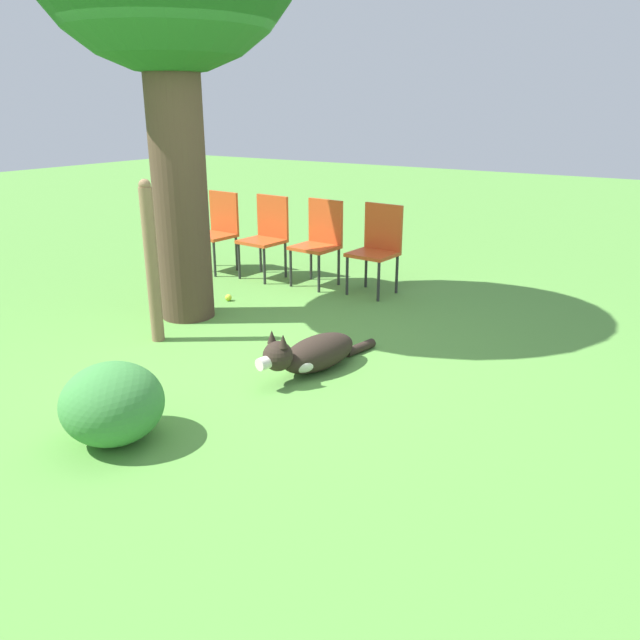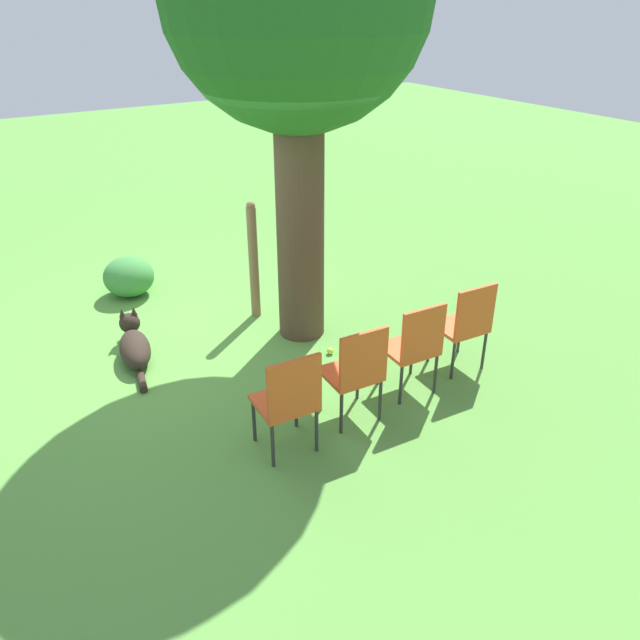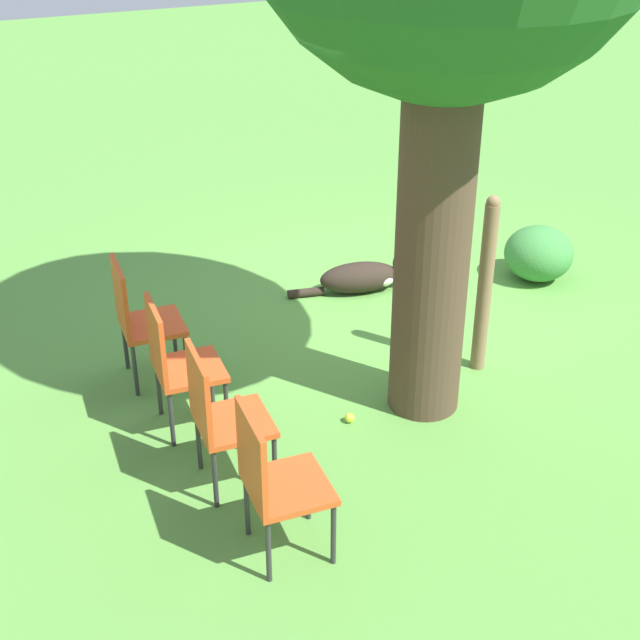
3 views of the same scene
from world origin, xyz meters
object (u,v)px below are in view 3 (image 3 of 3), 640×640
at_px(dog, 368,275).
at_px(red_chair_2, 219,412).
at_px(red_chair_0, 139,315).
at_px(tennis_ball, 350,418).
at_px(red_chair_3, 272,477).
at_px(red_chair_1, 175,359).
at_px(fence_post, 485,285).

bearing_deg(dog, red_chair_2, -124.06).
xyz_separation_m(red_chair_0, tennis_ball, (-1.10, 1.09, -0.48)).
relative_size(red_chair_2, tennis_ball, 13.44).
bearing_deg(red_chair_3, red_chair_1, 98.81).
relative_size(red_chair_3, tennis_ball, 13.44).
bearing_deg(red_chair_1, dog, 35.36).
bearing_deg(red_chair_3, fence_post, 32.86).
distance_m(red_chair_0, red_chair_3, 2.02).
bearing_deg(red_chair_2, dog, 47.97).
xyz_separation_m(red_chair_1, red_chair_3, (-0.12, 1.34, 0.00)).
bearing_deg(tennis_ball, red_chair_2, 14.49).
bearing_deg(tennis_ball, dog, -120.74).
xyz_separation_m(red_chair_1, red_chair_2, (-0.06, 0.67, 0.00)).
bearing_deg(tennis_ball, red_chair_3, 45.42).
distance_m(dog, red_chair_3, 3.26).
distance_m(dog, tennis_ball, 1.96).
distance_m(red_chair_0, red_chair_1, 0.67).
relative_size(red_chair_0, tennis_ball, 13.44).
distance_m(red_chair_2, red_chair_3, 0.67).
height_order(fence_post, red_chair_3, fence_post).
bearing_deg(red_chair_0, red_chair_2, -81.19).
relative_size(red_chair_2, red_chair_3, 1.00).
relative_size(dog, red_chair_2, 1.30).
bearing_deg(red_chair_1, tennis_ball, -18.63).
relative_size(red_chair_0, red_chair_2, 1.00).
bearing_deg(tennis_ball, red_chair_1, -22.15).
bearing_deg(fence_post, red_chair_3, 29.34).
bearing_deg(red_chair_0, fence_post, -17.10).
bearing_deg(dog, tennis_ball, -109.25).
xyz_separation_m(fence_post, red_chair_3, (2.07, 1.17, -0.16)).
relative_size(fence_post, tennis_ball, 19.58).
xyz_separation_m(dog, red_chair_0, (2.10, 0.59, 0.38)).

